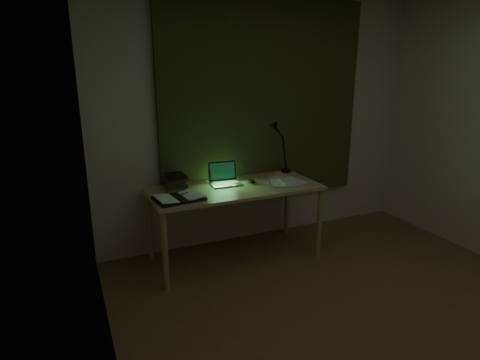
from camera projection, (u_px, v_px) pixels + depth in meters
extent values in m
cube|color=brown|center=(393.00, 341.00, 2.73)|extent=(3.50, 4.00, 0.00)
cube|color=beige|center=(263.00, 121.00, 4.14)|extent=(3.50, 0.00, 2.50)
cube|color=beige|center=(110.00, 202.00, 1.70)|extent=(0.00, 4.00, 2.50)
cube|color=#2D3018|center=(265.00, 102.00, 4.05)|extent=(2.20, 0.06, 2.00)
ellipsoid|color=black|center=(251.00, 181.00, 3.83)|extent=(0.06, 0.10, 0.04)
cube|color=yellow|center=(277.00, 173.00, 4.18)|extent=(0.09, 0.09, 0.02)
cube|color=#F25E82|center=(271.00, 175.00, 4.10)|extent=(0.09, 0.09, 0.02)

